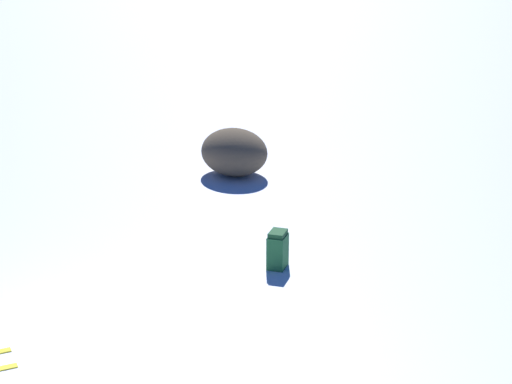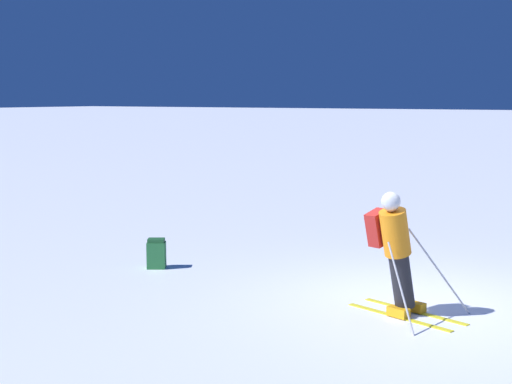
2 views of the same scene
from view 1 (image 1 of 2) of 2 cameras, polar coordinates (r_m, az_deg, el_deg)
spare_backpack at (r=11.06m, az=1.45°, el=-3.86°), size 0.34×0.37×0.50m
exposed_boulder_1 at (r=14.80m, az=-1.46°, el=2.68°), size 1.26×1.07×0.82m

